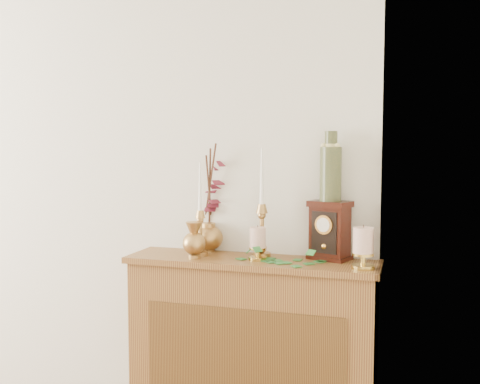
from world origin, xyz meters
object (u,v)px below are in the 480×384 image
(candlestick_left, at_px, (200,225))
(bud_vase, at_px, (194,241))
(candlestick_center, at_px, (262,222))
(ceramic_vase, at_px, (331,170))
(mantel_clock, at_px, (330,231))
(ginger_jar, at_px, (214,203))

(candlestick_left, relative_size, bud_vase, 2.58)
(candlestick_center, distance_m, ceramic_vase, 0.42)
(candlestick_left, bearing_deg, mantel_clock, 8.63)
(bud_vase, height_order, ginger_jar, ginger_jar)
(candlestick_center, xyz_separation_m, bud_vase, (-0.30, -0.14, -0.09))
(candlestick_left, distance_m, mantel_clock, 0.64)
(candlestick_center, relative_size, ceramic_vase, 1.61)
(mantel_clock, bearing_deg, bud_vase, -143.93)
(mantel_clock, distance_m, ceramic_vase, 0.30)
(bud_vase, height_order, ceramic_vase, ceramic_vase)
(candlestick_left, distance_m, ceramic_vase, 0.70)
(mantel_clock, bearing_deg, ginger_jar, -165.19)
(bud_vase, relative_size, ginger_jar, 0.32)
(bud_vase, xyz_separation_m, mantel_clock, (0.63, 0.18, 0.05))
(candlestick_left, height_order, ceramic_vase, ceramic_vase)
(candlestick_center, xyz_separation_m, ginger_jar, (-0.29, 0.10, 0.08))
(bud_vase, bearing_deg, mantel_clock, 16.27)
(candlestick_left, relative_size, ceramic_vase, 1.39)
(candlestick_left, xyz_separation_m, candlestick_center, (0.30, 0.05, 0.02))
(ginger_jar, xyz_separation_m, ceramic_vase, (0.62, -0.05, 0.18))
(candlestick_center, height_order, bud_vase, candlestick_center)
(bud_vase, relative_size, mantel_clock, 0.63)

